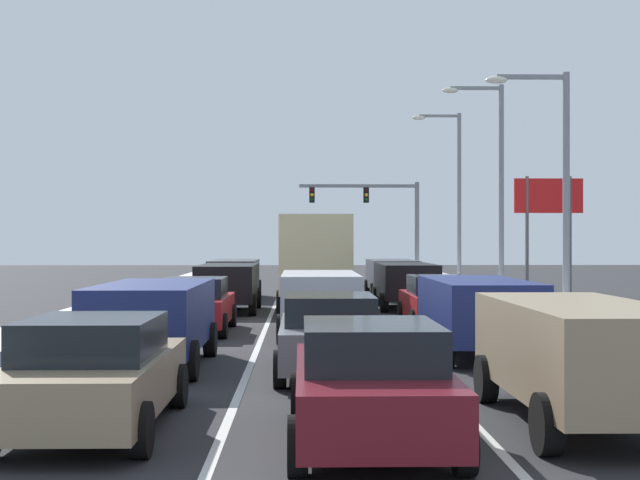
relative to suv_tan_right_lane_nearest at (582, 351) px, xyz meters
name	(u,v)px	position (x,y,z in m)	size (l,w,h in m)	color
ground_plane	(325,330)	(-3.16, 12.99, -1.02)	(131.12, 131.12, 0.00)	#28282B
lane_stripe_between_right_lane_and_center_lane	(371,314)	(-1.46, 18.03, -1.01)	(0.14, 55.47, 0.01)	silver
lane_stripe_between_center_lane_and_left_lane	(271,315)	(-4.86, 18.03, -1.01)	(0.14, 55.47, 0.01)	silver
snow_bank_right_shoulder	(525,306)	(3.84, 18.03, -0.74)	(2.07, 55.47, 0.55)	white
snow_bank_left_shoulder	(115,308)	(-10.16, 18.03, -0.78)	(1.54, 55.47, 0.47)	white
suv_tan_right_lane_nearest	(582,351)	(0.00, 0.00, 0.00)	(2.16, 4.90, 1.67)	#937F60
suv_navy_right_lane_second	(477,310)	(0.00, 7.16, 0.00)	(2.16, 4.90, 1.67)	navy
sedan_red_right_lane_third	(439,301)	(0.15, 13.51, -0.25)	(2.00, 4.50, 1.51)	maroon
suv_black_right_lane_fourth	(406,281)	(0.03, 20.57, 0.00)	(2.16, 4.90, 1.67)	black
suv_charcoal_right_lane_fifth	(392,275)	(0.15, 26.70, 0.00)	(2.16, 4.90, 1.67)	#38383D
sedan_maroon_center_lane_nearest	(370,382)	(-2.98, -1.04, -0.25)	(2.00, 4.50, 1.51)	maroon
sedan_gray_center_lane_second	(329,334)	(-3.31, 4.59, -0.25)	(2.00, 4.50, 1.51)	slate
suv_silver_center_lane_third	(320,298)	(-3.35, 11.13, 0.00)	(2.16, 4.90, 1.67)	#B7BABF
box_truck_center_lane_fourth	(314,258)	(-3.37, 19.05, 0.88)	(2.53, 7.20, 3.36)	#1E5633
sedan_white_center_lane_fifth	(312,281)	(-3.38, 26.53, -0.25)	(2.00, 4.50, 1.51)	silver
sedan_tan_left_lane_nearest	(94,373)	(-6.58, -0.21, -0.25)	(2.00, 4.50, 1.51)	#937F60
suv_navy_left_lane_second	(153,316)	(-6.77, 5.58, 0.00)	(2.16, 4.90, 1.67)	navy
sedan_red_left_lane_third	(195,305)	(-6.74, 12.24, -0.25)	(2.00, 4.50, 1.51)	maroon
suv_black_left_lane_fourth	(228,283)	(-6.42, 19.32, 0.00)	(2.16, 4.90, 1.67)	black
suv_charcoal_left_lane_fifth	(234,275)	(-6.75, 26.45, 0.00)	(2.16, 4.90, 1.67)	#38383D
traffic_light_gantry	(380,209)	(1.11, 43.23, 3.48)	(7.54, 0.47, 6.20)	slate
street_lamp_right_near	(554,171)	(4.10, 15.51, 3.68)	(2.66, 0.36, 7.80)	gray
street_lamp_right_mid	(494,173)	(4.41, 25.59, 4.41)	(2.66, 0.36, 9.20)	gray
street_lamp_right_far	(453,185)	(4.42, 35.68, 4.54)	(2.66, 0.36, 9.44)	gray
roadside_sign_right	(548,208)	(7.62, 28.60, 3.00)	(3.20, 0.16, 5.50)	#59595B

